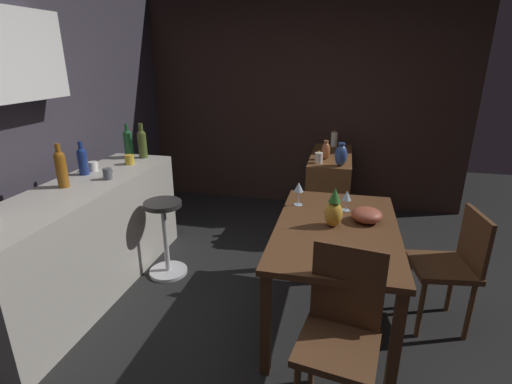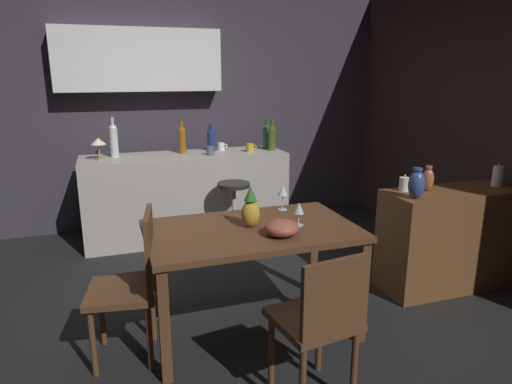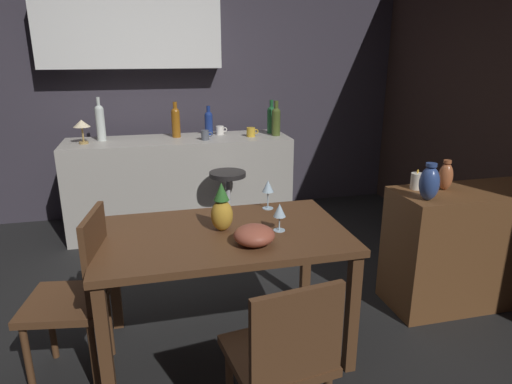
{
  "view_description": "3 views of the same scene",
  "coord_description": "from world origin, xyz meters",
  "px_view_note": "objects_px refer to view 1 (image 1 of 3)",
  "views": [
    {
      "loc": [
        -2.3,
        -0.44,
        1.84
      ],
      "look_at": [
        0.25,
        0.15,
        0.91
      ],
      "focal_mm": 26.81,
      "sensor_mm": 36.0,
      "label": 1
    },
    {
      "loc": [
        -0.71,
        -3.09,
        1.72
      ],
      "look_at": [
        0.41,
        0.22,
        0.8
      ],
      "focal_mm": 31.59,
      "sensor_mm": 36.0,
      "label": 2
    },
    {
      "loc": [
        -0.21,
        -2.7,
        1.7
      ],
      "look_at": [
        0.48,
        0.11,
        0.78
      ],
      "focal_mm": 31.31,
      "sensor_mm": 36.0,
      "label": 3
    }
  ],
  "objects_px": {
    "wine_glass_right": "(299,188)",
    "cup_white": "(93,166)",
    "chair_by_doorway": "(452,263)",
    "wine_bottle_amber": "(61,167)",
    "sideboard_cabinet": "(329,190)",
    "vase_ceramic_blue": "(341,155)",
    "wine_glass_left": "(347,196)",
    "pineapple_centerpiece": "(334,210)",
    "wine_bottle_cobalt": "(82,160)",
    "pillar_candle_short": "(334,139)",
    "cup_mustard": "(130,160)",
    "chair_near_window": "(341,329)",
    "fruit_bowl": "(367,215)",
    "wine_bottle_olive": "(142,142)",
    "wine_bottle_green": "(128,142)",
    "vase_copper": "(326,151)",
    "bar_stool": "(165,236)",
    "dining_table": "(336,238)",
    "pillar_candle_tall": "(319,158)",
    "cup_slate": "(108,174)"
  },
  "relations": [
    {
      "from": "wine_glass_left",
      "to": "vase_ceramic_blue",
      "type": "height_order",
      "value": "vase_ceramic_blue"
    },
    {
      "from": "fruit_bowl",
      "to": "wine_bottle_green",
      "type": "height_order",
      "value": "wine_bottle_green"
    },
    {
      "from": "sideboard_cabinet",
      "to": "pillar_candle_tall",
      "type": "relative_size",
      "value": 8.22
    },
    {
      "from": "wine_glass_right",
      "to": "wine_bottle_cobalt",
      "type": "height_order",
      "value": "wine_bottle_cobalt"
    },
    {
      "from": "wine_bottle_green",
      "to": "pillar_candle_short",
      "type": "xyz_separation_m",
      "value": [
        1.29,
        -1.95,
        -0.15
      ]
    },
    {
      "from": "vase_ceramic_blue",
      "to": "wine_bottle_olive",
      "type": "bearing_deg",
      "value": 102.47
    },
    {
      "from": "wine_glass_right",
      "to": "pineapple_centerpiece",
      "type": "height_order",
      "value": "pineapple_centerpiece"
    },
    {
      "from": "wine_glass_left",
      "to": "pillar_candle_tall",
      "type": "distance_m",
      "value": 1.07
    },
    {
      "from": "fruit_bowl",
      "to": "pillar_candle_short",
      "type": "bearing_deg",
      "value": 8.72
    },
    {
      "from": "wine_bottle_cobalt",
      "to": "sideboard_cabinet",
      "type": "bearing_deg",
      "value": -53.14
    },
    {
      "from": "wine_bottle_olive",
      "to": "vase_ceramic_blue",
      "type": "xyz_separation_m",
      "value": [
        0.42,
        -1.9,
        -0.12
      ]
    },
    {
      "from": "wine_bottle_cobalt",
      "to": "vase_ceramic_blue",
      "type": "relative_size",
      "value": 1.22
    },
    {
      "from": "wine_bottle_green",
      "to": "vase_copper",
      "type": "bearing_deg",
      "value": -70.77
    },
    {
      "from": "fruit_bowl",
      "to": "vase_ceramic_blue",
      "type": "bearing_deg",
      "value": 10.47
    },
    {
      "from": "cup_white",
      "to": "cup_slate",
      "type": "height_order",
      "value": "cup_slate"
    },
    {
      "from": "wine_bottle_green",
      "to": "cup_white",
      "type": "bearing_deg",
      "value": 175.07
    },
    {
      "from": "wine_bottle_cobalt",
      "to": "wine_bottle_olive",
      "type": "xyz_separation_m",
      "value": [
        0.63,
        -0.2,
        0.03
      ]
    },
    {
      "from": "chair_near_window",
      "to": "wine_bottle_olive",
      "type": "height_order",
      "value": "wine_bottle_olive"
    },
    {
      "from": "chair_by_doorway",
      "to": "pillar_candle_tall",
      "type": "distance_m",
      "value": 1.65
    },
    {
      "from": "dining_table",
      "to": "wine_bottle_olive",
      "type": "height_order",
      "value": "wine_bottle_olive"
    },
    {
      "from": "fruit_bowl",
      "to": "cup_white",
      "type": "distance_m",
      "value": 2.32
    },
    {
      "from": "dining_table",
      "to": "pillar_candle_tall",
      "type": "xyz_separation_m",
      "value": [
        1.34,
        0.23,
        0.22
      ]
    },
    {
      "from": "wine_glass_left",
      "to": "pineapple_centerpiece",
      "type": "xyz_separation_m",
      "value": [
        -0.31,
        0.08,
        0.0
      ]
    },
    {
      "from": "chair_near_window",
      "to": "pillar_candle_short",
      "type": "relative_size",
      "value": 4.81
    },
    {
      "from": "wine_glass_left",
      "to": "fruit_bowl",
      "type": "distance_m",
      "value": 0.24
    },
    {
      "from": "chair_by_doorway",
      "to": "vase_ceramic_blue",
      "type": "height_order",
      "value": "vase_ceramic_blue"
    },
    {
      "from": "wine_glass_right",
      "to": "cup_white",
      "type": "relative_size",
      "value": 1.66
    },
    {
      "from": "vase_copper",
      "to": "wine_bottle_cobalt",
      "type": "bearing_deg",
      "value": 123.46
    },
    {
      "from": "cup_slate",
      "to": "vase_copper",
      "type": "relative_size",
      "value": 0.53
    },
    {
      "from": "wine_bottle_amber",
      "to": "wine_bottle_cobalt",
      "type": "bearing_deg",
      "value": 9.99
    },
    {
      "from": "sideboard_cabinet",
      "to": "wine_glass_right",
      "type": "distance_m",
      "value": 1.47
    },
    {
      "from": "dining_table",
      "to": "pineapple_centerpiece",
      "type": "height_order",
      "value": "pineapple_centerpiece"
    },
    {
      "from": "bar_stool",
      "to": "wine_bottle_amber",
      "type": "height_order",
      "value": "wine_bottle_amber"
    },
    {
      "from": "pillar_candle_short",
      "to": "pineapple_centerpiece",
      "type": "bearing_deg",
      "value": -177.81
    },
    {
      "from": "wine_bottle_green",
      "to": "vase_ceramic_blue",
      "type": "relative_size",
      "value": 1.42
    },
    {
      "from": "dining_table",
      "to": "wine_bottle_green",
      "type": "xyz_separation_m",
      "value": [
        0.85,
        2.06,
        0.4
      ]
    },
    {
      "from": "wine_bottle_olive",
      "to": "cup_mustard",
      "type": "relative_size",
      "value": 2.88
    },
    {
      "from": "bar_stool",
      "to": "cup_slate",
      "type": "xyz_separation_m",
      "value": [
        -0.13,
        0.39,
        0.58
      ]
    },
    {
      "from": "bar_stool",
      "to": "wine_bottle_amber",
      "type": "xyz_separation_m",
      "value": [
        -0.38,
        0.61,
        0.69
      ]
    },
    {
      "from": "wine_glass_left",
      "to": "pineapple_centerpiece",
      "type": "relative_size",
      "value": 0.57
    },
    {
      "from": "chair_near_window",
      "to": "wine_glass_right",
      "type": "distance_m",
      "value": 1.23
    },
    {
      "from": "chair_by_doorway",
      "to": "wine_bottle_amber",
      "type": "distance_m",
      "value": 2.91
    },
    {
      "from": "wine_glass_left",
      "to": "wine_bottle_cobalt",
      "type": "bearing_deg",
      "value": 92.12
    },
    {
      "from": "fruit_bowl",
      "to": "wine_bottle_cobalt",
      "type": "relative_size",
      "value": 0.76
    },
    {
      "from": "wine_glass_left",
      "to": "cup_mustard",
      "type": "height_order",
      "value": "cup_mustard"
    },
    {
      "from": "wine_glass_right",
      "to": "cup_slate",
      "type": "height_order",
      "value": "cup_slate"
    },
    {
      "from": "dining_table",
      "to": "cup_slate",
      "type": "xyz_separation_m",
      "value": [
        0.16,
        1.84,
        0.29
      ]
    },
    {
      "from": "sideboard_cabinet",
      "to": "vase_ceramic_blue",
      "type": "xyz_separation_m",
      "value": [
        -0.44,
        -0.11,
        0.52
      ]
    },
    {
      "from": "cup_mustard",
      "to": "pineapple_centerpiece",
      "type": "bearing_deg",
      "value": -107.88
    },
    {
      "from": "sideboard_cabinet",
      "to": "cup_mustard",
      "type": "relative_size",
      "value": 9.38
    }
  ]
}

